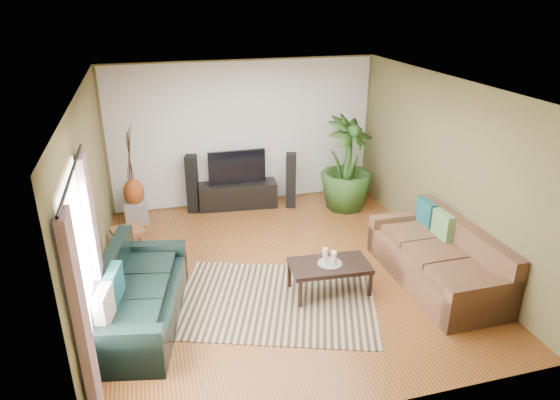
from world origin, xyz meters
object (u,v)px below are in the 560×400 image
object	(u,v)px
vase	(134,192)
side_table	(129,243)
tv_stand	(238,195)
speaker_right	(291,180)
sofa_left	(139,292)
potted_plant	(347,164)
speaker_left	(192,184)
coffee_table	(329,278)
television	(237,167)
pedestal	(136,212)
sofa_right	(436,255)

from	to	relation	value
vase	side_table	world-z (taller)	vase
tv_stand	speaker_right	bearing A→B (deg)	-8.74
sofa_left	potted_plant	size ratio (longest dim) A/B	1.20
potted_plant	side_table	xyz separation A→B (m)	(-3.93, -0.89, -0.63)
sofa_left	vase	xyz separation A→B (m)	(-0.04, 3.02, 0.14)
speaker_left	side_table	size ratio (longest dim) A/B	2.33
coffee_table	speaker_left	distance (m)	3.54
sofa_left	potted_plant	bearing A→B (deg)	-42.98
speaker_left	potted_plant	distance (m)	2.86
television	pedestal	world-z (taller)	television
sofa_left	pedestal	distance (m)	3.03
sofa_right	speaker_left	world-z (taller)	speaker_left
sofa_right	vase	world-z (taller)	sofa_right
sofa_left	sofa_right	xyz separation A→B (m)	(3.99, -0.13, 0.00)
sofa_right	vase	xyz separation A→B (m)	(-4.03, 3.16, 0.14)
speaker_left	potted_plant	size ratio (longest dim) A/B	0.63
speaker_left	television	bearing A→B (deg)	16.46
sofa_right	tv_stand	world-z (taller)	sofa_right
side_table	speaker_left	bearing A→B (deg)	51.93
sofa_left	speaker_right	xyz separation A→B (m)	(2.80, 2.96, 0.10)
speaker_right	pedestal	distance (m)	2.86
coffee_table	speaker_right	distance (m)	2.98
speaker_right	coffee_table	bearing A→B (deg)	-79.09
potted_plant	speaker_left	bearing A→B (deg)	168.43
television	side_table	world-z (taller)	television
pedestal	vase	bearing A→B (deg)	0.00
pedestal	vase	world-z (taller)	vase
television	pedestal	bearing A→B (deg)	-174.16
television	potted_plant	world-z (taller)	potted_plant
speaker_right	side_table	world-z (taller)	speaker_right
side_table	speaker_right	bearing A→B (deg)	22.30
coffee_table	sofa_right	bearing A→B (deg)	-1.73
speaker_left	pedestal	world-z (taller)	speaker_left
pedestal	side_table	size ratio (longest dim) A/B	0.83
coffee_table	potted_plant	xyz separation A→B (m)	(1.31, 2.62, 0.65)
pedestal	vase	xyz separation A→B (m)	(0.00, 0.00, 0.37)
speaker_left	speaker_right	size ratio (longest dim) A/B	1.04
sofa_left	sofa_right	bearing A→B (deg)	-79.86
sofa_left	pedestal	xyz separation A→B (m)	(-0.04, 3.02, -0.23)
sofa_left	side_table	xyz separation A→B (m)	(-0.15, 1.75, -0.19)
coffee_table	side_table	world-z (taller)	side_table
coffee_table	side_table	distance (m)	3.15
speaker_right	tv_stand	bearing A→B (deg)	-177.15
sofa_left	vase	distance (m)	3.03
pedestal	sofa_left	bearing A→B (deg)	-89.25
pedestal	side_table	xyz separation A→B (m)	(-0.11, -1.27, 0.04)
tv_stand	speaker_right	world-z (taller)	speaker_right
speaker_left	side_table	world-z (taller)	speaker_left
potted_plant	sofa_left	bearing A→B (deg)	-145.05
potted_plant	tv_stand	bearing A→B (deg)	163.69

